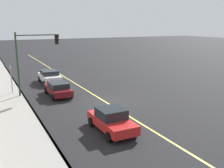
{
  "coord_description": "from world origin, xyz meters",
  "views": [
    {
      "loc": [
        -19.85,
        9.34,
        6.69
      ],
      "look_at": [
        -1.61,
        0.14,
        1.96
      ],
      "focal_mm": 41.66,
      "sensor_mm": 36.0,
      "label": 1
    }
  ],
  "objects_px": {
    "car_maroon": "(58,88)",
    "car_white": "(50,76)",
    "street_sign_post": "(11,77)",
    "car_red": "(112,120)",
    "traffic_light_mast": "(34,53)"
  },
  "relations": [
    {
      "from": "car_maroon",
      "to": "car_white",
      "type": "relative_size",
      "value": 1.01
    },
    {
      "from": "car_maroon",
      "to": "street_sign_post",
      "type": "relative_size",
      "value": 1.49
    },
    {
      "from": "car_red",
      "to": "street_sign_post",
      "type": "xyz_separation_m",
      "value": [
        12.26,
        4.64,
        0.96
      ]
    },
    {
      "from": "car_white",
      "to": "traffic_light_mast",
      "type": "xyz_separation_m",
      "value": [
        -4.88,
        2.5,
        3.34
      ]
    },
    {
      "from": "car_red",
      "to": "traffic_light_mast",
      "type": "relative_size",
      "value": 0.68
    },
    {
      "from": "car_red",
      "to": "traffic_light_mast",
      "type": "xyz_separation_m",
      "value": [
        10.85,
        2.64,
        3.37
      ]
    },
    {
      "from": "street_sign_post",
      "to": "traffic_light_mast",
      "type": "bearing_deg",
      "value": -125.17
    },
    {
      "from": "car_white",
      "to": "car_maroon",
      "type": "bearing_deg",
      "value": 173.78
    },
    {
      "from": "traffic_light_mast",
      "to": "car_white",
      "type": "bearing_deg",
      "value": -27.18
    },
    {
      "from": "car_white",
      "to": "traffic_light_mast",
      "type": "bearing_deg",
      "value": 152.82
    },
    {
      "from": "car_red",
      "to": "street_sign_post",
      "type": "distance_m",
      "value": 13.14
    },
    {
      "from": "traffic_light_mast",
      "to": "car_maroon",
      "type": "bearing_deg",
      "value": -120.32
    },
    {
      "from": "car_red",
      "to": "traffic_light_mast",
      "type": "distance_m",
      "value": 11.66
    },
    {
      "from": "traffic_light_mast",
      "to": "street_sign_post",
      "type": "distance_m",
      "value": 3.43
    },
    {
      "from": "car_maroon",
      "to": "street_sign_post",
      "type": "height_order",
      "value": "street_sign_post"
    }
  ]
}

